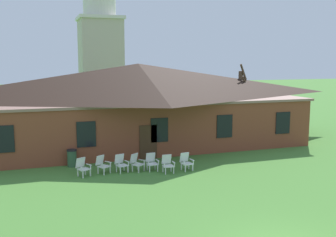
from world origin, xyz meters
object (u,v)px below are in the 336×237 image
at_px(lawn_chair_far_side, 168,163).
at_px(trash_bin, 72,158).
at_px(lawn_chair_left_end, 121,163).
at_px(lawn_chair_by_porch, 83,167).
at_px(lawn_chair_right_end, 152,161).
at_px(lawn_chair_under_eave, 186,161).
at_px(lawn_chair_middle, 137,162).
at_px(lawn_chair_near_door, 102,164).

xyz_separation_m(lawn_chair_far_side, trash_bin, (-4.76, 2.91, -0.00)).
bearing_deg(lawn_chair_left_end, lawn_chair_by_porch, -176.88).
bearing_deg(lawn_chair_by_porch, lawn_chair_right_end, -2.04).
xyz_separation_m(lawn_chair_left_end, lawn_chair_under_eave, (3.46, -0.78, 0.00)).
height_order(lawn_chair_right_end, lawn_chair_under_eave, same).
xyz_separation_m(lawn_chair_far_side, lawn_chair_under_eave, (1.11, 0.13, 0.00)).
bearing_deg(lawn_chair_right_end, lawn_chair_left_end, 171.59).
height_order(lawn_chair_by_porch, lawn_chair_under_eave, same).
distance_m(lawn_chair_middle, lawn_chair_far_side, 1.72).
bearing_deg(lawn_chair_far_side, lawn_chair_under_eave, 6.62).
relative_size(lawn_chair_near_door, lawn_chair_under_eave, 1.00).
xyz_separation_m(lawn_chair_by_porch, trash_bin, (-0.35, 2.11, -0.00)).
relative_size(lawn_chair_by_porch, trash_bin, 0.98).
xyz_separation_m(lawn_chair_left_end, lawn_chair_right_end, (1.65, -0.24, 0.00)).
relative_size(lawn_chair_near_door, lawn_chair_middle, 1.00).
height_order(lawn_chair_near_door, trash_bin, trash_bin).
xyz_separation_m(lawn_chair_under_eave, trash_bin, (-5.87, 2.78, -0.00)).
xyz_separation_m(lawn_chair_right_end, trash_bin, (-4.06, 2.24, -0.00)).
bearing_deg(lawn_chair_middle, lawn_chair_far_side, -27.87).
height_order(lawn_chair_left_end, lawn_chair_far_side, same).
xyz_separation_m(lawn_chair_near_door, lawn_chair_left_end, (0.99, -0.08, 0.00)).
height_order(lawn_chair_right_end, lawn_chair_far_side, same).
xyz_separation_m(lawn_chair_by_porch, lawn_chair_left_end, (2.06, 0.11, 0.00)).
height_order(lawn_chair_far_side, lawn_chair_under_eave, same).
bearing_deg(lawn_chair_far_side, trash_bin, 148.57).
bearing_deg(lawn_chair_middle, lawn_chair_right_end, -9.30).
height_order(lawn_chair_by_porch, lawn_chair_near_door, same).
relative_size(lawn_chair_by_porch, lawn_chair_right_end, 1.00).
xyz_separation_m(lawn_chair_right_end, lawn_chair_far_side, (0.70, -0.67, 0.00)).
bearing_deg(lawn_chair_far_side, lawn_chair_left_end, 158.80).
height_order(lawn_chair_middle, trash_bin, trash_bin).
relative_size(lawn_chair_far_side, lawn_chair_under_eave, 1.00).
relative_size(lawn_chair_middle, trash_bin, 0.98).
bearing_deg(lawn_chair_under_eave, lawn_chair_left_end, 167.25).
bearing_deg(lawn_chair_left_end, lawn_chair_far_side, -21.20).
relative_size(lawn_chair_left_end, lawn_chair_far_side, 1.00).
xyz_separation_m(lawn_chair_middle, lawn_chair_under_eave, (2.63, -0.67, 0.00)).
distance_m(lawn_chair_by_porch, lawn_chair_left_end, 2.06).
height_order(lawn_chair_near_door, lawn_chair_under_eave, same).
xyz_separation_m(lawn_chair_right_end, lawn_chair_under_eave, (1.81, -0.54, 0.00)).
distance_m(lawn_chair_by_porch, lawn_chair_far_side, 4.48).
height_order(lawn_chair_middle, lawn_chair_under_eave, same).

